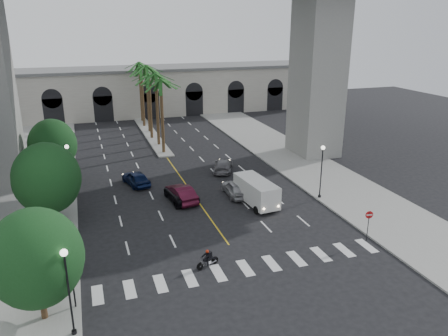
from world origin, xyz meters
TOP-DOWN VIEW (x-y plane):
  - ground at (0.00, 0.00)m, footprint 140.00×140.00m
  - sidewalk_left at (-15.00, 15.00)m, footprint 8.00×100.00m
  - sidewalk_right at (15.00, 15.00)m, footprint 8.00×100.00m
  - median at (0.00, 38.00)m, footprint 2.00×24.00m
  - pier_building at (0.00, 55.00)m, footprint 71.00×10.50m
  - bridge at (3.42, 22.00)m, footprint 75.00×13.00m
  - palm_a at (0.00, 28.00)m, footprint 3.20×3.20m
  - palm_b at (0.10, 32.00)m, footprint 3.20×3.20m
  - palm_c at (-0.20, 36.00)m, footprint 3.20×3.20m
  - palm_d at (0.15, 40.00)m, footprint 3.20×3.20m
  - palm_e at (-0.10, 44.00)m, footprint 3.20×3.20m
  - palm_f at (0.20, 48.00)m, footprint 3.20×3.20m
  - street_tree_near at (-13.00, -3.00)m, footprint 5.20×5.20m
  - street_tree_mid at (-13.00, 10.00)m, footprint 5.44×5.44m
  - street_tree_far at (-13.00, 22.00)m, footprint 5.04×5.04m
  - lamp_post_left_near at (-11.40, -5.00)m, footprint 0.40×0.40m
  - lamp_post_left_far at (-11.40, 16.00)m, footprint 0.40×0.40m
  - lamp_post_right at (11.40, 8.00)m, footprint 0.40×0.40m
  - traffic_signal_near at (-11.30, -2.50)m, footprint 0.25×0.18m
  - traffic_signal_far at (-11.30, 1.50)m, footprint 0.25×0.18m
  - motorcycle_rider at (-2.40, -0.46)m, footprint 1.76×0.76m
  - car_a at (3.91, 11.36)m, footprint 1.92×4.56m
  - car_b at (-1.50, 11.67)m, footprint 2.42×4.99m
  - car_c at (-1.50, 11.87)m, footprint 2.82×5.21m
  - car_d at (5.12, 18.81)m, footprint 3.65×5.19m
  - car_e at (-5.00, 17.44)m, footprint 2.88×4.78m
  - cargo_van at (5.03, 8.68)m, footprint 2.72×5.80m
  - pedestrian_b at (-14.72, 5.12)m, footprint 0.78×0.61m
  - do_not_enter_sign at (10.50, -0.76)m, footprint 0.61×0.16m

SIDE VIEW (x-z plane):
  - ground at x=0.00m, z-range 0.00..0.00m
  - sidewalk_left at x=-15.00m, z-range 0.00..0.15m
  - sidewalk_right at x=15.00m, z-range 0.00..0.15m
  - median at x=0.00m, z-range 0.00..0.20m
  - motorcycle_rider at x=-2.40m, z-range -0.06..1.27m
  - car_c at x=-1.50m, z-range 0.00..1.39m
  - car_d at x=5.12m, z-range 0.00..1.39m
  - car_e at x=-5.00m, z-range 0.00..1.52m
  - car_a at x=3.91m, z-range 0.00..1.54m
  - car_b at x=-1.50m, z-range 0.00..1.58m
  - pedestrian_b at x=-14.72m, z-range 0.15..1.72m
  - cargo_van at x=5.03m, z-range 0.14..2.53m
  - do_not_enter_sign at x=10.50m, z-range 0.57..3.10m
  - traffic_signal_near at x=-11.30m, z-range 0.69..4.34m
  - traffic_signal_far at x=-11.30m, z-range 0.69..4.34m
  - lamp_post_left_near at x=-11.40m, z-range 0.55..5.90m
  - lamp_post_left_far at x=-11.40m, z-range 0.55..5.90m
  - lamp_post_right at x=11.40m, z-range 0.55..5.90m
  - street_tree_far at x=-13.00m, z-range 0.56..7.24m
  - street_tree_near at x=-13.00m, z-range 0.58..7.47m
  - street_tree_mid at x=-13.00m, z-range 0.61..7.81m
  - pier_building at x=0.00m, z-range 0.02..8.52m
  - palm_c at x=-0.20m, z-range 3.86..13.96m
  - palm_a at x=0.00m, z-range 3.95..14.25m
  - palm_e at x=-0.10m, z-range 3.99..14.39m
  - palm_b at x=0.10m, z-range 4.07..14.67m
  - palm_f at x=0.20m, z-range 4.11..14.81m
  - palm_d at x=0.15m, z-range 4.20..15.10m
  - bridge at x=3.42m, z-range 5.51..31.51m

